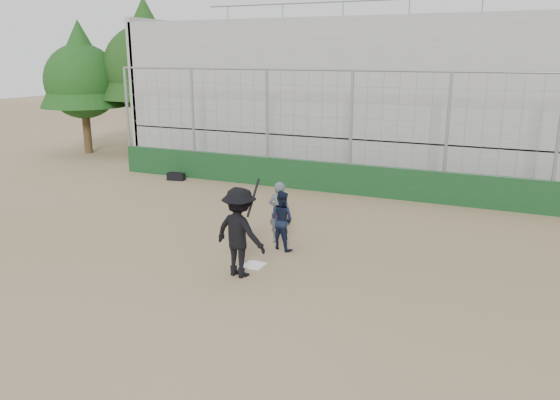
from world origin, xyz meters
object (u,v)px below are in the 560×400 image
at_px(equipment_bag, 176,177).
at_px(umpire, 280,216).
at_px(batter_at_plate, 240,232).
at_px(catcher_crouched, 282,229).

bearing_deg(equipment_bag, umpire, -36.84).
bearing_deg(equipment_bag, batter_at_plate, -47.30).
distance_m(catcher_crouched, equipment_bag, 8.31).
bearing_deg(catcher_crouched, umpire, 119.73).
relative_size(catcher_crouched, umpire, 0.71).
height_order(batter_at_plate, umpire, batter_at_plate).
distance_m(batter_at_plate, umpire, 2.21).
bearing_deg(umpire, batter_at_plate, 90.01).
bearing_deg(umpire, catcher_crouched, 117.59).
relative_size(batter_at_plate, equipment_bag, 2.99).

